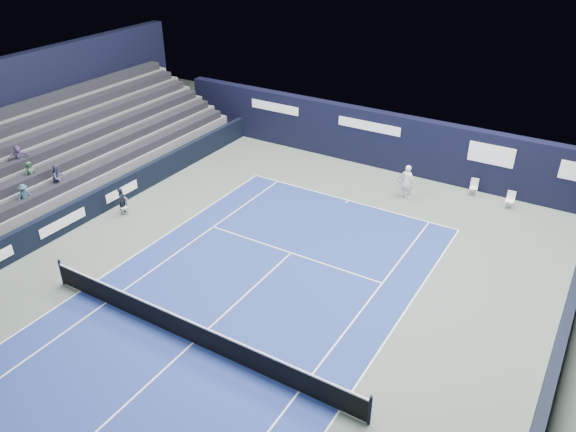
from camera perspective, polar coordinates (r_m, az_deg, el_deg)
name	(u,v)px	position (r m, az deg, el deg)	size (l,w,h in m)	color
ground	(229,310)	(20.67, -6.05, -9.51)	(48.00, 48.00, 0.00)	#4D5B50
court_surface	(193,343)	(19.53, -9.62, -12.60)	(10.97, 23.77, 0.01)	navy
enclosure_wall_right	(564,329)	(20.47, 26.23, -10.23)	(0.30, 22.00, 1.80)	black
folding_chair_back_a	(474,184)	(29.48, 18.41, 3.11)	(0.44, 0.46, 0.86)	silver
folding_chair_back_b	(510,199)	(28.78, 21.66, 1.65)	(0.40, 0.39, 0.87)	white
line_judge_chair	(125,205)	(27.35, -16.25, 1.09)	(0.45, 0.44, 0.82)	silver
line_judge	(122,201)	(27.33, -16.49, 1.49)	(0.48, 0.32, 1.32)	black
court_markings	(193,343)	(19.52, -9.63, -12.58)	(11.03, 23.83, 0.00)	white
tennis_net	(192,331)	(19.19, -9.75, -11.48)	(12.90, 0.10, 1.10)	black
back_sponsor_wall	(387,141)	(31.02, 10.06, 7.53)	(26.00, 0.63, 3.10)	black
side_barrier_left	(119,191)	(28.45, -16.79, 2.46)	(0.33, 22.00, 1.20)	black
spectator_stand	(77,143)	(31.22, -20.62, 6.98)	(6.00, 18.00, 6.40)	#535356
tennis_player	(407,182)	(28.15, 11.99, 3.45)	(0.68, 0.86, 1.75)	white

